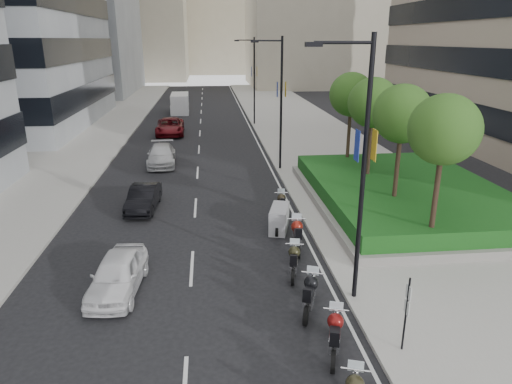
{
  "coord_description": "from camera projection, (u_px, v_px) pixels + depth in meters",
  "views": [
    {
      "loc": [
        -0.64,
        -12.72,
        8.8
      ],
      "look_at": [
        1.48,
        7.4,
        2.0
      ],
      "focal_mm": 32.0,
      "sensor_mm": 36.0,
      "label": 1
    }
  ],
  "objects": [
    {
      "name": "lane_edge",
      "position": [
        254.0,
        136.0,
        43.5
      ],
      "size": [
        0.12,
        100.0,
        0.01
      ],
      "primitive_type": "cube",
      "color": "silver",
      "rests_on": "ground"
    },
    {
      "name": "ground",
      "position": [
        235.0,
        323.0,
        14.86
      ],
      "size": [
        160.0,
        160.0,
        0.0
      ],
      "primitive_type": "plane",
      "color": "black",
      "rests_on": "ground"
    },
    {
      "name": "motorcycle_2",
      "position": [
        310.0,
        294.0,
        15.41
      ],
      "size": [
        1.04,
        2.22,
        1.16
      ],
      "rotation": [
        0.0,
        0.0,
        1.21
      ],
      "color": "black",
      "rests_on": "ground"
    },
    {
      "name": "building_cream_left",
      "position": [
        126.0,
        0.0,
        101.93
      ],
      "size": [
        26.0,
        24.0,
        34.0
      ],
      "primitive_type": "cube",
      "color": "#B7AD93",
      "rests_on": "ground"
    },
    {
      "name": "hedge",
      "position": [
        406.0,
        190.0,
        24.97
      ],
      "size": [
        9.4,
        13.4,
        0.8
      ],
      "primitive_type": "cube",
      "color": "#124013",
      "rests_on": "planter"
    },
    {
      "name": "tree_1",
      "position": [
        402.0,
        114.0,
        21.51
      ],
      "size": [
        2.8,
        2.8,
        6.3
      ],
      "color": "#332319",
      "rests_on": "planter"
    },
    {
      "name": "lamp_post_0",
      "position": [
        360.0,
        162.0,
        14.6
      ],
      "size": [
        2.34,
        0.45,
        9.0
      ],
      "color": "black",
      "rests_on": "ground"
    },
    {
      "name": "tree_3",
      "position": [
        351.0,
        95.0,
        29.05
      ],
      "size": [
        2.8,
        2.8,
        6.3
      ],
      "color": "#332319",
      "rests_on": "planter"
    },
    {
      "name": "lane_centre",
      "position": [
        200.0,
        137.0,
        42.99
      ],
      "size": [
        0.12,
        100.0,
        0.01
      ],
      "primitive_type": "cube",
      "color": "silver",
      "rests_on": "ground"
    },
    {
      "name": "motorcycle_6",
      "position": [
        282.0,
        204.0,
        23.94
      ],
      "size": [
        0.71,
        2.13,
        1.06
      ],
      "rotation": [
        0.0,
        0.0,
        1.48
      ],
      "color": "black",
      "rests_on": "ground"
    },
    {
      "name": "motorcycle_1",
      "position": [
        335.0,
        334.0,
        13.32
      ],
      "size": [
        0.93,
        2.22,
        1.14
      ],
      "rotation": [
        0.0,
        0.0,
        1.27
      ],
      "color": "black",
      "rests_on": "ground"
    },
    {
      "name": "tree_2",
      "position": [
        373.0,
        103.0,
        25.28
      ],
      "size": [
        2.8,
        2.8,
        6.3
      ],
      "color": "#332319",
      "rests_on": "planter"
    },
    {
      "name": "motorcycle_4",
      "position": [
        297.0,
        235.0,
        19.94
      ],
      "size": [
        0.82,
        2.45,
        1.22
      ],
      "rotation": [
        0.0,
        0.0,
        1.44
      ],
      "color": "black",
      "rests_on": "ground"
    },
    {
      "name": "motorcycle_5",
      "position": [
        279.0,
        219.0,
        21.93
      ],
      "size": [
        1.27,
        2.08,
        1.18
      ],
      "rotation": [
        0.0,
        0.0,
        1.3
      ],
      "color": "black",
      "rests_on": "ground"
    },
    {
      "name": "motorcycle_3",
      "position": [
        294.0,
        261.0,
        17.8
      ],
      "size": [
        0.78,
        2.15,
        1.09
      ],
      "rotation": [
        0.0,
        0.0,
        1.35
      ],
      "color": "black",
      "rests_on": "ground"
    },
    {
      "name": "lamp_post_2",
      "position": [
        253.0,
        77.0,
        47.59
      ],
      "size": [
        2.34,
        0.45,
        9.0
      ],
      "color": "black",
      "rests_on": "ground"
    },
    {
      "name": "car_b",
      "position": [
        143.0,
        198.0,
        24.62
      ],
      "size": [
        1.64,
        4.04,
        1.3
      ],
      "primitive_type": "imported",
      "rotation": [
        0.0,
        0.0,
        -0.07
      ],
      "color": "black",
      "rests_on": "ground"
    },
    {
      "name": "planter",
      "position": [
        404.0,
        200.0,
        25.16
      ],
      "size": [
        10.0,
        14.0,
        0.4
      ],
      "primitive_type": "cube",
      "color": "gray",
      "rests_on": "sidewalk_right"
    },
    {
      "name": "car_d",
      "position": [
        170.0,
        126.0,
        44.01
      ],
      "size": [
        2.79,
        5.73,
        1.57
      ],
      "primitive_type": "imported",
      "rotation": [
        0.0,
        0.0,
        0.03
      ],
      "color": "#600B11",
      "rests_on": "ground"
    },
    {
      "name": "tree_0",
      "position": [
        444.0,
        130.0,
        17.74
      ],
      "size": [
        2.8,
        2.8,
        6.3
      ],
      "color": "#332319",
      "rests_on": "planter"
    },
    {
      "name": "sidewalk_right",
      "position": [
        309.0,
        134.0,
        44.01
      ],
      "size": [
        10.0,
        100.0,
        0.15
      ],
      "primitive_type": "cube",
      "color": "#9E9B93",
      "rests_on": "ground"
    },
    {
      "name": "parking_sign",
      "position": [
        406.0,
        311.0,
        12.98
      ],
      "size": [
        0.06,
        0.32,
        2.5
      ],
      "color": "black",
      "rests_on": "ground"
    },
    {
      "name": "car_a",
      "position": [
        118.0,
        274.0,
        16.56
      ],
      "size": [
        1.97,
        4.2,
        1.39
      ],
      "primitive_type": "imported",
      "rotation": [
        0.0,
        0.0,
        -0.08
      ],
      "color": "white",
      "rests_on": "ground"
    },
    {
      "name": "car_c",
      "position": [
        162.0,
        155.0,
        33.47
      ],
      "size": [
        2.23,
        4.99,
        1.42
      ],
      "primitive_type": "imported",
      "rotation": [
        0.0,
        0.0,
        0.05
      ],
      "color": "silver",
      "rests_on": "ground"
    },
    {
      "name": "delivery_van",
      "position": [
        180.0,
        104.0,
        56.85
      ],
      "size": [
        2.25,
        5.6,
        2.33
      ],
      "rotation": [
        0.0,
        0.0,
        0.03
      ],
      "color": "white",
      "rests_on": "ground"
    },
    {
      "name": "sidewalk_left",
      "position": [
        85.0,
        139.0,
        41.92
      ],
      "size": [
        8.0,
        100.0,
        0.15
      ],
      "primitive_type": "cube",
      "color": "#9E9B93",
      "rests_on": "ground"
    },
    {
      "name": "lamp_post_1",
      "position": [
        279.0,
        98.0,
        30.62
      ],
      "size": [
        2.34,
        0.45,
        9.0
      ],
      "color": "black",
      "rests_on": "ground"
    }
  ]
}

